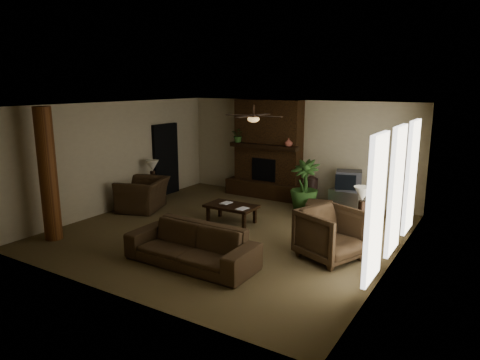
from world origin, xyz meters
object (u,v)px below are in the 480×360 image
Objects in this scene: floor_vase at (312,188)px; side_table_left at (154,193)px; lamp_left at (152,167)px; ottoman at (319,210)px; armchair_right at (331,232)px; sofa at (191,239)px; side_table_right at (361,230)px; lamp_right at (362,196)px; log_column at (48,175)px; floor_plant at (304,196)px; coffee_table at (231,207)px; armchair_left at (143,189)px; tv_stand at (347,199)px.

side_table_left is (-3.75, -2.24, -0.16)m from floor_vase.
side_table_left is 0.85× the size of lamp_left.
armchair_right is at bearing -63.66° from ottoman.
sofa is 3.58m from side_table_right.
floor_vase is 3.18m from lamp_right.
sofa is at bearing -130.43° from lamp_right.
ottoman is (4.27, 4.37, -1.20)m from log_column.
side_table_left is (-3.51, 2.83, -0.21)m from sofa.
log_column is 2.12× the size of floor_plant.
floor_vase reaches higher than coffee_table.
floor_vase is (-0.69, 1.18, 0.23)m from ottoman.
side_table_right is 0.85× the size of lamp_right.
floor_vase is 0.58× the size of floor_plant.
armchair_left is at bearing 106.11° from armchair_right.
log_column is 2.33× the size of coffee_table.
log_column reaches higher than sofa.
floor_vase is 3.15m from side_table_right.
log_column is 4.67× the size of ottoman.
armchair_right is 1.38× the size of floor_vase.
tv_stand is at bearing 102.57° from armchair_left.
log_column is at bearing -86.91° from side_table_left.
log_column is 6.15m from floor_plant.
floor_plant is at bearing 22.00° from lamp_left.
floor_plant is at bearing 21.40° from side_table_left.
coffee_table is (2.63, 2.93, -1.03)m from log_column.
floor_plant is (3.61, 2.18, -0.18)m from armchair_left.
lamp_left is (-3.74, -2.28, 0.57)m from floor_vase.
lamp_left reaches higher than floor_vase.
log_column is 3.50m from side_table_left.
armchair_left is at bearing -140.36° from floor_vase.
armchair_left is 4.56m from ottoman.
side_table_right reaches higher than tv_stand.
armchair_left is at bearing -174.36° from lamp_right.
ottoman is 0.78× the size of floor_vase.
armchair_left reaches higher than tv_stand.
lamp_right is at bearing -39.73° from floor_plant.
side_table_right is (5.84, -0.12, 0.00)m from side_table_left.
floor_vase is (-1.84, 3.50, -0.10)m from armchair_right.
floor_vase is at bearing 57.21° from log_column.
tv_stand is at bearing 0.00° from floor_vase.
side_table_left is (-5.59, 1.26, -0.26)m from armchair_right.
ottoman is at bearing 139.31° from lamp_right.
side_table_left is (-0.18, 3.31, -1.12)m from log_column.
sofa is 3.79× the size of lamp_left.
armchair_left is 0.81m from lamp_left.
armchair_left is 0.95× the size of floor_plant.
side_table_left is at bearing 178.78° from lamp_right.
log_column is 5.09× the size of side_table_right.
ottoman is 4.57m from side_table_left.
log_column is 4.07m from coffee_table.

